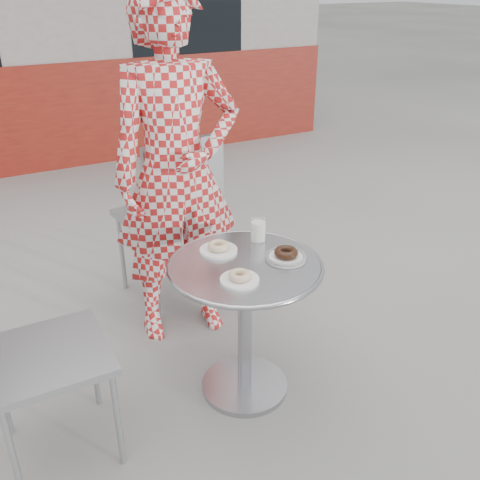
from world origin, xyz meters
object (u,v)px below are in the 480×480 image
chair_left (51,395)px  seated_person (177,174)px  plate_checker (286,255)px  plate_far (219,248)px  milk_cup (258,230)px  bistro_table (245,297)px  chair_far (169,247)px  plate_near (240,278)px

chair_left → seated_person: (0.79, 0.57, 0.59)m
plate_checker → chair_left: bearing=175.3°
plate_far → milk_cup: size_ratio=1.49×
chair_left → milk_cup: chair_left is taller
bistro_table → chair_far: chair_far is taller
chair_far → seated_person: (-0.06, -0.34, 0.57)m
chair_far → chair_left: (-0.85, -0.90, -0.02)m
milk_cup → chair_far: bearing=99.8°
plate_far → plate_near: 0.26m
plate_checker → bistro_table: bearing=166.6°
bistro_table → chair_far: size_ratio=0.67×
bistro_table → seated_person: 0.71m
plate_checker → plate_near: bearing=-165.0°
bistro_table → seated_person: (-0.04, 0.61, 0.37)m
chair_left → plate_far: chair_left is taller
chair_far → chair_left: 1.24m
plate_far → seated_person: bearing=89.3°
chair_far → plate_near: 1.12m
bistro_table → chair_left: size_ratio=0.72×
bistro_table → chair_left: 0.86m
bistro_table → seated_person: bearing=93.9°
chair_left → plate_far: (0.78, 0.11, 0.39)m
plate_far → milk_cup: bearing=2.2°
chair_far → milk_cup: 0.89m
milk_cup → plate_far: bearing=-177.8°
chair_far → seated_person: seated_person is taller
plate_near → milk_cup: bearing=48.4°
seated_person → plate_far: 0.49m
chair_left → plate_near: (0.74, -0.15, 0.39)m
plate_far → plate_near: bearing=-98.3°
seated_person → plate_near: seated_person is taller
chair_far → plate_near: bearing=75.0°
milk_cup → plate_checker: bearing=-84.8°
chair_far → chair_left: size_ratio=1.08×
bistro_table → plate_far: bearing=107.3°
plate_far → plate_checker: bearing=-41.3°
chair_left → milk_cup: bearing=-82.5°
chair_far → milk_cup: chair_far is taller
plate_far → milk_cup: milk_cup is taller
chair_far → seated_person: bearing=70.5°
plate_near → milk_cup: size_ratio=1.41×
seated_person → plate_far: size_ratio=10.68×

